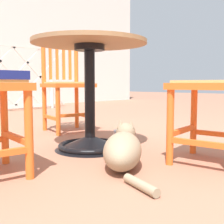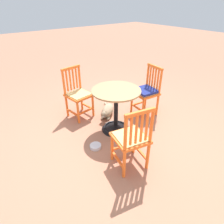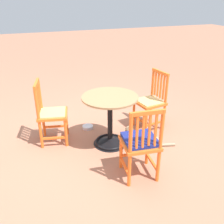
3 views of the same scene
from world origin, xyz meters
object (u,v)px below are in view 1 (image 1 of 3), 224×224
orange_chair_by_planter (67,85)px  pet_water_bowl (123,133)px  cafe_table (90,108)px  tabby_cat (123,149)px  orange_chair_near_fence (218,86)px

orange_chair_by_planter → pet_water_bowl: 0.72m
cafe_table → pet_water_bowl: cafe_table is taller
cafe_table → tabby_cat: cafe_table is taller
cafe_table → orange_chair_near_fence: bearing=-71.7°
tabby_cat → pet_water_bowl: tabby_cat is taller
orange_chair_near_fence → tabby_cat: bearing=140.3°
cafe_table → orange_chair_by_planter: 0.85m
cafe_table → orange_chair_near_fence: orange_chair_near_fence is taller
cafe_table → pet_water_bowl: 0.62m
cafe_table → pet_water_bowl: (0.54, 0.19, -0.26)m
cafe_table → tabby_cat: 0.50m
pet_water_bowl → orange_chair_near_fence: bearing=-106.2°
cafe_table → orange_chair_by_planter: orange_chair_by_planter is taller
orange_chair_near_fence → tabby_cat: size_ratio=1.52×
orange_chair_by_planter → tabby_cat: size_ratio=1.52×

